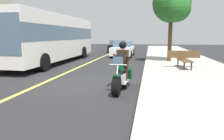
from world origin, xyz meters
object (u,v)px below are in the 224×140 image
at_px(car_silver, 123,49).
at_px(car_dark, 118,46).
at_px(bench_sidewalk, 184,58).
at_px(rider_main, 123,61).
at_px(street_tree_curbside, 173,5).
at_px(motorcycle_main, 122,77).
at_px(bus_near, 52,37).

height_order(car_silver, car_dark, same).
relative_size(car_dark, bench_sidewalk, 2.51).
xyz_separation_m(rider_main, street_tree_curbside, (-7.62, 2.42, 2.96)).
bearing_deg(bench_sidewalk, motorcycle_main, -31.05).
height_order(car_dark, bench_sidewalk, car_dark).
height_order(bus_near, bench_sidewalk, bus_near).
bearing_deg(bench_sidewalk, bus_near, -102.07).
bearing_deg(motorcycle_main, rider_main, 177.79).
xyz_separation_m(bus_near, car_silver, (-5.67, 4.36, -1.18)).
bearing_deg(bench_sidewalk, rider_main, -32.01).
height_order(motorcycle_main, bus_near, bus_near).
bearing_deg(car_silver, motorcycle_main, 7.11).
xyz_separation_m(car_dark, bench_sidewalk, (12.78, 5.69, 0.02)).
bearing_deg(street_tree_curbside, car_dark, -151.75).
xyz_separation_m(motorcycle_main, car_dark, (-17.55, -2.81, 0.24)).
distance_m(bus_near, car_dark, 11.39).
bearing_deg(bus_near, rider_main, 42.39).
bearing_deg(bench_sidewalk, car_silver, -149.68).
bearing_deg(street_tree_curbside, bench_sidewalk, 8.49).
bearing_deg(street_tree_curbside, bus_near, -82.09).
distance_m(motorcycle_main, bus_near, 9.00).
xyz_separation_m(car_silver, bench_sidewalk, (7.54, 4.41, 0.02)).
relative_size(motorcycle_main, bench_sidewalk, 1.21).
height_order(rider_main, car_dark, rider_main).
bearing_deg(rider_main, motorcycle_main, -2.21).
relative_size(car_silver, street_tree_curbside, 0.87).
relative_size(bus_near, car_silver, 2.40).
bearing_deg(bus_near, street_tree_curbside, 97.91).
relative_size(car_dark, street_tree_curbside, 0.87).
height_order(bus_near, street_tree_curbside, street_tree_curbside).
bearing_deg(motorcycle_main, bus_near, -138.46).
height_order(bench_sidewalk, street_tree_curbside, street_tree_curbside).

